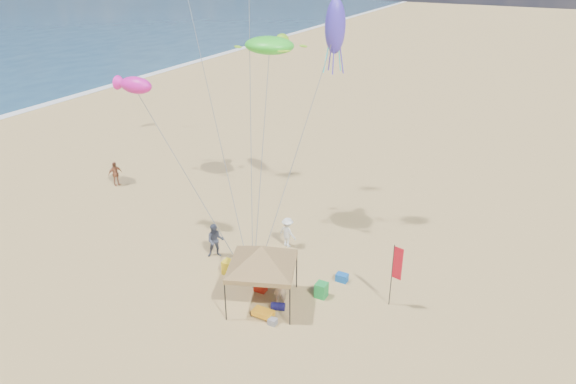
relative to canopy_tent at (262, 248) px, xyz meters
name	(u,v)px	position (x,y,z in m)	size (l,w,h in m)	color
ground	(257,298)	(-0.44, 0.18, -2.80)	(280.00, 280.00, 0.00)	tan
canopy_tent	(262,248)	(0.00, 0.00, 0.00)	(5.08, 5.08, 3.36)	black
feather_flag	(396,267)	(5.12, 2.46, -0.77)	(0.46, 0.13, 3.03)	black
cooler_red	(261,287)	(-0.55, 0.72, -2.61)	(0.54, 0.38, 0.38)	red
cooler_blue	(342,278)	(2.43, 3.18, -2.61)	(0.54, 0.38, 0.38)	#1555AB
bag_navy	(278,306)	(0.84, -0.14, -2.62)	(0.36, 0.36, 0.60)	#0F0E3E
bag_orange	(269,254)	(-1.67, 3.43, -2.62)	(0.36, 0.36, 0.60)	#FF5A0E
chair_green	(321,290)	(2.08, 1.62, -2.45)	(0.50, 0.50, 0.70)	#198B38
chair_yellow	(228,267)	(-2.63, 1.22, -2.45)	(0.50, 0.50, 0.70)	gold
crate_grey	(273,322)	(1.10, -1.10, -2.66)	(0.34, 0.30, 0.28)	slate
beach_cart	(263,313)	(0.51, -0.85, -2.60)	(0.90, 0.50, 0.24)	#FFA71C
person_near_a	(280,288)	(0.71, 0.30, -1.96)	(0.61, 0.40, 1.67)	tan
person_near_b	(215,241)	(-4.07, 2.24, -1.89)	(0.88, 0.68, 1.81)	#3A3F4F
person_near_c	(288,232)	(-1.33, 4.81, -1.97)	(1.07, 0.61, 1.65)	white
person_far_a	(115,174)	(-14.99, 6.47, -1.99)	(0.95, 0.40, 1.62)	#A86240
turtle_kite	(269,45)	(-3.58, 7.10, 7.02)	(2.61, 2.09, 0.87)	#33E12D
fish_kite	(136,85)	(-9.11, 3.24, 5.20)	(1.91, 0.96, 0.85)	#E81AA3
squid_kite	(335,26)	(-0.66, 8.57, 7.95)	(1.03, 1.03, 2.68)	#4836D0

